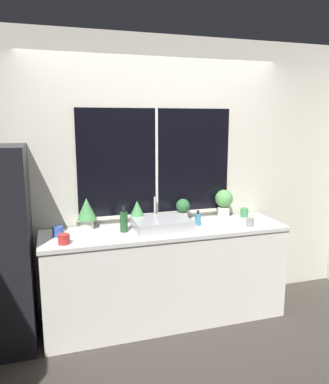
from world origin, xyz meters
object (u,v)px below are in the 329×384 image
at_px(potted_plant_far_right, 224,202).
at_px(mug_red, 64,239).
at_px(potted_plant_far_left, 87,211).
at_px(bottle_tall, 124,221).
at_px(potted_plant_center_right, 183,208).
at_px(mug_green, 244,213).
at_px(sink, 162,223).
at_px(mug_grey, 250,222).
at_px(soap_bottle, 198,219).
at_px(potted_plant_center_left, 137,212).
at_px(mug_blue, 58,231).

bearing_deg(potted_plant_far_right, mug_red, -166.40).
xyz_separation_m(potted_plant_far_left, bottle_tall, (0.31, -0.20, -0.07)).
bearing_deg(potted_plant_center_right, mug_red, -161.50).
bearing_deg(mug_green, bottle_tall, -173.21).
bearing_deg(sink, mug_red, -166.93).
bearing_deg(mug_green, potted_plant_far_right, 168.74).
bearing_deg(mug_grey, potted_plant_far_right, 104.43).
bearing_deg(soap_bottle, potted_plant_center_left, 160.53).
height_order(potted_plant_center_left, potted_plant_far_right, potted_plant_far_right).
relative_size(soap_bottle, mug_grey, 1.74).
distance_m(soap_bottle, mug_green, 0.60).
height_order(sink, mug_red, sink).
bearing_deg(potted_plant_center_left, mug_green, -2.18).
bearing_deg(mug_blue, potted_plant_far_right, 5.39).
xyz_separation_m(bottle_tall, mug_red, (-0.53, -0.19, -0.06)).
height_order(mug_blue, mug_green, mug_green).
xyz_separation_m(potted_plant_far_right, mug_blue, (-1.66, -0.16, -0.13)).
relative_size(potted_plant_far_right, mug_blue, 3.15).
bearing_deg(potted_plant_center_left, sink, -44.16).
distance_m(potted_plant_center_right, bottle_tall, 0.67).
bearing_deg(mug_grey, mug_green, 69.80).
bearing_deg(mug_grey, potted_plant_center_left, 159.84).
bearing_deg(potted_plant_far_right, potted_plant_far_left, 180.00).
relative_size(bottle_tall, mug_red, 2.51).
xyz_separation_m(bottle_tall, mug_green, (1.31, 0.16, -0.05)).
bearing_deg(potted_plant_center_right, soap_bottle, -67.11).
height_order(bottle_tall, mug_red, bottle_tall).
relative_size(potted_plant_far_left, mug_red, 3.11).
relative_size(potted_plant_far_right, bottle_tall, 1.24).
height_order(potted_plant_far_right, mug_green, potted_plant_far_right).
bearing_deg(mug_blue, mug_green, 3.46).
xyz_separation_m(sink, mug_red, (-0.89, -0.21, -0.00)).
distance_m(soap_bottle, mug_grey, 0.50).
bearing_deg(sink, potted_plant_far_right, 14.25).
height_order(potted_plant_far_left, bottle_tall, potted_plant_far_left).
distance_m(soap_bottle, mug_blue, 1.30).
bearing_deg(sink, bottle_tall, -177.82).
distance_m(sink, potted_plant_center_right, 0.34).
xyz_separation_m(potted_plant_far_right, bottle_tall, (-1.09, -0.20, -0.07)).
bearing_deg(soap_bottle, bottle_tall, -179.71).
bearing_deg(sink, mug_green, 8.53).
bearing_deg(mug_red, potted_plant_far_right, 13.60).
xyz_separation_m(potted_plant_far_right, soap_bottle, (-0.37, -0.20, -0.11)).
bearing_deg(mug_grey, bottle_tall, 171.64).
relative_size(potted_plant_center_right, potted_plant_far_right, 0.77).
relative_size(potted_plant_far_left, potted_plant_far_right, 1.00).
height_order(potted_plant_center_left, mug_red, potted_plant_center_left).
height_order(potted_plant_far_left, potted_plant_center_left, potted_plant_far_left).
relative_size(potted_plant_center_left, potted_plant_center_right, 1.05).
relative_size(potted_plant_center_left, potted_plant_far_right, 0.81).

